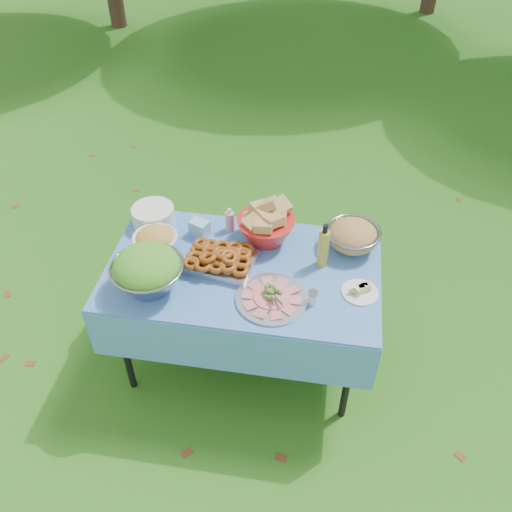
{
  "coord_description": "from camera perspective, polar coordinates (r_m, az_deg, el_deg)",
  "views": [
    {
      "loc": [
        0.41,
        -2.07,
        2.76
      ],
      "look_at": [
        0.07,
        0.0,
        0.86
      ],
      "focal_mm": 38.0,
      "sensor_mm": 36.0,
      "label": 1
    }
  ],
  "objects": [
    {
      "name": "cheese_plate",
      "position": [
        2.8,
        10.95,
        -3.47
      ],
      "size": [
        0.24,
        0.24,
        0.05
      ],
      "primitive_type": "cylinder",
      "rotation": [
        0.0,
        0.0,
        -0.35
      ],
      "color": "silver",
      "rests_on": "picnic_table"
    },
    {
      "name": "bread_bowl",
      "position": [
        3.01,
        1.06,
        3.35
      ],
      "size": [
        0.34,
        0.34,
        0.22
      ],
      "primitive_type": null,
      "rotation": [
        0.0,
        0.0,
        -0.03
      ],
      "color": "red",
      "rests_on": "picnic_table"
    },
    {
      "name": "shaker",
      "position": [
        2.71,
        5.98,
        -4.36
      ],
      "size": [
        0.06,
        0.06,
        0.08
      ],
      "primitive_type": "cylinder",
      "rotation": [
        0.0,
        0.0,
        -0.17
      ],
      "color": "silver",
      "rests_on": "picnic_table"
    },
    {
      "name": "plate_stack",
      "position": [
        3.22,
        -10.75,
        4.18
      ],
      "size": [
        0.27,
        0.27,
        0.11
      ],
      "primitive_type": "cylinder",
      "rotation": [
        0.0,
        0.0,
        -0.11
      ],
      "color": "silver",
      "rests_on": "picnic_table"
    },
    {
      "name": "ground",
      "position": [
        3.47,
        -1.21,
        -10.45
      ],
      "size": [
        80.0,
        80.0,
        0.0
      ],
      "primitive_type": "plane",
      "color": "#143E0B",
      "rests_on": "ground"
    },
    {
      "name": "pasta_bowl_white",
      "position": [
        3.02,
        -10.57,
        1.66
      ],
      "size": [
        0.28,
        0.28,
        0.14
      ],
      "primitive_type": null,
      "rotation": [
        0.0,
        0.0,
        0.2
      ],
      "color": "silver",
      "rests_on": "picnic_table"
    },
    {
      "name": "salad_bowl",
      "position": [
        2.77,
        -11.38,
        -1.5
      ],
      "size": [
        0.49,
        0.49,
        0.24
      ],
      "primitive_type": null,
      "rotation": [
        0.0,
        0.0,
        0.41
      ],
      "color": "gray",
      "rests_on": "picnic_table"
    },
    {
      "name": "wipes_box",
      "position": [
        3.1,
        -5.95,
        2.94
      ],
      "size": [
        0.12,
        0.11,
        0.09
      ],
      "primitive_type": "cube",
      "rotation": [
        0.0,
        0.0,
        -0.39
      ],
      "color": "#8EBBDB",
      "rests_on": "picnic_table"
    },
    {
      "name": "oil_bottle",
      "position": [
        2.86,
        7.12,
        1.14
      ],
      "size": [
        0.08,
        0.08,
        0.27
      ],
      "primitive_type": "cylinder",
      "rotation": [
        0.0,
        0.0,
        0.39
      ],
      "color": "#A8A22B",
      "rests_on": "picnic_table"
    },
    {
      "name": "fried_tray",
      "position": [
        2.9,
        -3.87,
        -0.32
      ],
      "size": [
        0.4,
        0.31,
        0.09
      ],
      "primitive_type": "cube",
      "rotation": [
        0.0,
        0.0,
        -0.16
      ],
      "color": "#AAABAE",
      "rests_on": "picnic_table"
    },
    {
      "name": "charcuterie_platter",
      "position": [
        2.71,
        1.65,
        -4.0
      ],
      "size": [
        0.46,
        0.46,
        0.08
      ],
      "primitive_type": "cylinder",
      "rotation": [
        0.0,
        0.0,
        -0.3
      ],
      "color": "silver",
      "rests_on": "picnic_table"
    },
    {
      "name": "sanitizer_bottle",
      "position": [
        3.1,
        -2.77,
        3.86
      ],
      "size": [
        0.07,
        0.07,
        0.15
      ],
      "primitive_type": "cylinder",
      "rotation": [
        0.0,
        0.0,
        0.37
      ],
      "color": "pink",
      "rests_on": "picnic_table"
    },
    {
      "name": "picnic_table",
      "position": [
        3.18,
        -1.3,
        -6.28
      ],
      "size": [
        1.46,
        0.86,
        0.76
      ],
      "primitive_type": "cube",
      "color": "#84C9FF",
      "rests_on": "ground"
    },
    {
      "name": "pasta_bowl_steel",
      "position": [
        3.03,
        10.15,
        2.12
      ],
      "size": [
        0.36,
        0.36,
        0.16
      ],
      "primitive_type": null,
      "rotation": [
        0.0,
        0.0,
        -0.22
      ],
      "color": "gray",
      "rests_on": "picnic_table"
    }
  ]
}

